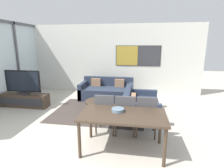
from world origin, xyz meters
TOP-DOWN VIEW (x-y plane):
  - wall_back at (0.05, 5.24)m, footprint 7.48×0.09m
  - area_rug at (0.10, 2.94)m, footprint 2.71×2.07m
  - tv_console at (-2.40, 2.99)m, footprint 1.58×0.39m
  - television at (-2.40, 2.99)m, footprint 1.20×0.20m
  - sofa_main at (0.10, 4.31)m, footprint 1.95×0.96m
  - sofa_side at (1.31, 2.84)m, footprint 0.96×1.46m
  - coffee_table at (0.10, 2.94)m, footprint 0.82×0.82m
  - dining_table at (1.02, 1.08)m, footprint 1.60×0.84m
  - dining_chair_left at (0.57, 1.69)m, footprint 0.46×0.46m
  - dining_chair_centre at (1.02, 1.68)m, footprint 0.46×0.46m
  - dining_chair_right at (1.48, 1.69)m, footprint 0.46×0.46m
  - fruit_bowl at (0.91, 1.19)m, footprint 0.25×0.25m

SIDE VIEW (x-z plane):
  - area_rug at x=0.10m, z-range 0.00..0.01m
  - tv_console at x=-2.40m, z-range 0.00..0.43m
  - coffee_table at x=0.10m, z-range 0.09..0.43m
  - sofa_side at x=1.31m, z-range -0.12..0.65m
  - sofa_main at x=0.10m, z-range -0.12..0.65m
  - dining_chair_left at x=0.57m, z-range 0.05..1.00m
  - dining_chair_centre at x=1.02m, z-range 0.05..1.00m
  - dining_chair_right at x=1.48m, z-range 0.05..1.00m
  - dining_table at x=1.02m, z-range 0.30..1.05m
  - fruit_bowl at x=0.91m, z-range 0.76..0.82m
  - television at x=-2.40m, z-range 0.43..1.21m
  - wall_back at x=0.05m, z-range 0.01..2.81m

